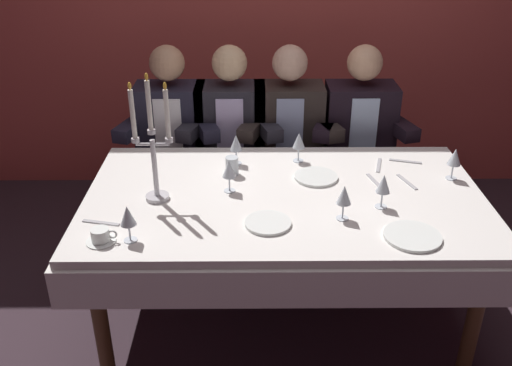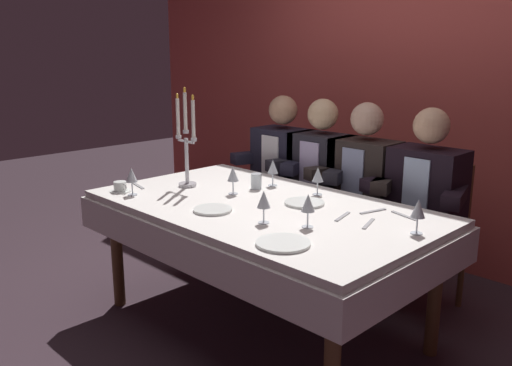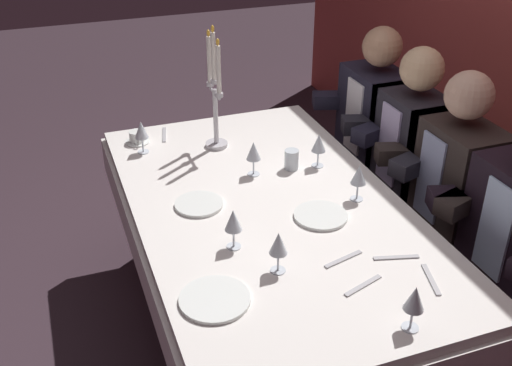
# 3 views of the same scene
# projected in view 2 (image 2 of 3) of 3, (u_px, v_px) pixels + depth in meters

# --- Properties ---
(ground_plane) EXTENTS (12.00, 12.00, 0.00)m
(ground_plane) POSITION_uv_depth(u_px,v_px,m) (261.00, 326.00, 3.15)
(ground_plane) COLOR #37272F
(back_wall) EXTENTS (6.00, 0.12, 2.70)m
(back_wall) POSITION_uv_depth(u_px,v_px,m) (421.00, 79.00, 3.96)
(back_wall) COLOR #BA4741
(back_wall) RESTS_ON ground_plane
(dining_table) EXTENTS (1.94, 1.14, 0.74)m
(dining_table) POSITION_uv_depth(u_px,v_px,m) (262.00, 225.00, 3.00)
(dining_table) COLOR white
(dining_table) RESTS_ON ground_plane
(candelabra) EXTENTS (0.19, 0.11, 0.61)m
(candelabra) POSITION_uv_depth(u_px,v_px,m) (186.00, 146.00, 3.29)
(candelabra) COLOR silver
(candelabra) RESTS_ON dining_table
(dinner_plate_0) EXTENTS (0.24, 0.24, 0.01)m
(dinner_plate_0) POSITION_uv_depth(u_px,v_px,m) (283.00, 243.00, 2.35)
(dinner_plate_0) COLOR white
(dinner_plate_0) RESTS_ON dining_table
(dinner_plate_1) EXTENTS (0.20, 0.20, 0.01)m
(dinner_plate_1) POSITION_uv_depth(u_px,v_px,m) (213.00, 210.00, 2.84)
(dinner_plate_1) COLOR white
(dinner_plate_1) RESTS_ON dining_table
(dinner_plate_2) EXTENTS (0.22, 0.22, 0.01)m
(dinner_plate_2) POSITION_uv_depth(u_px,v_px,m) (304.00, 203.00, 2.97)
(dinner_plate_2) COLOR white
(dinner_plate_2) RESTS_ON dining_table
(wine_glass_0) EXTENTS (0.07, 0.07, 0.16)m
(wine_glass_0) POSITION_uv_depth(u_px,v_px,m) (318.00, 175.00, 3.13)
(wine_glass_0) COLOR silver
(wine_glass_0) RESTS_ON dining_table
(wine_glass_1) EXTENTS (0.07, 0.07, 0.16)m
(wine_glass_1) POSITION_uv_depth(u_px,v_px,m) (273.00, 168.00, 3.34)
(wine_glass_1) COLOR silver
(wine_glass_1) RESTS_ON dining_table
(wine_glass_2) EXTENTS (0.07, 0.07, 0.16)m
(wine_glass_2) POSITION_uv_depth(u_px,v_px,m) (233.00, 175.00, 3.14)
(wine_glass_2) COLOR silver
(wine_glass_2) RESTS_ON dining_table
(wine_glass_3) EXTENTS (0.07, 0.07, 0.16)m
(wine_glass_3) POSITION_uv_depth(u_px,v_px,m) (308.00, 204.00, 2.55)
(wine_glass_3) COLOR silver
(wine_glass_3) RESTS_ON dining_table
(wine_glass_4) EXTENTS (0.07, 0.07, 0.16)m
(wine_glass_4) POSITION_uv_depth(u_px,v_px,m) (132.00, 176.00, 3.12)
(wine_glass_4) COLOR silver
(wine_glass_4) RESTS_ON dining_table
(wine_glass_5) EXTENTS (0.07, 0.07, 0.16)m
(wine_glass_5) POSITION_uv_depth(u_px,v_px,m) (264.00, 200.00, 2.62)
(wine_glass_5) COLOR silver
(wine_glass_5) RESTS_ON dining_table
(wine_glass_6) EXTENTS (0.07, 0.07, 0.16)m
(wine_glass_6) POSITION_uv_depth(u_px,v_px,m) (418.00, 210.00, 2.46)
(wine_glass_6) COLOR silver
(wine_glass_6) RESTS_ON dining_table
(water_tumbler_0) EXTENTS (0.07, 0.07, 0.09)m
(water_tumbler_0) POSITION_uv_depth(u_px,v_px,m) (256.00, 181.00, 3.28)
(water_tumbler_0) COLOR silver
(water_tumbler_0) RESTS_ON dining_table
(coffee_cup_0) EXTENTS (0.13, 0.12, 0.06)m
(coffee_cup_0) POSITION_uv_depth(u_px,v_px,m) (120.00, 187.00, 3.22)
(coffee_cup_0) COLOR white
(coffee_cup_0) RESTS_ON dining_table
(spoon_0) EXTENTS (0.17, 0.05, 0.01)m
(spoon_0) POSITION_uv_depth(u_px,v_px,m) (138.00, 186.00, 3.35)
(spoon_0) COLOR #B7B7BC
(spoon_0) RESTS_ON dining_table
(fork_1) EXTENTS (0.06, 0.17, 0.01)m
(fork_1) POSITION_uv_depth(u_px,v_px,m) (343.00, 216.00, 2.74)
(fork_1) COLOR #B7B7BC
(fork_1) RESTS_ON dining_table
(fork_2) EXTENTS (0.07, 0.17, 0.01)m
(fork_2) POSITION_uv_depth(u_px,v_px,m) (369.00, 224.00, 2.62)
(fork_2) COLOR #B7B7BC
(fork_2) RESTS_ON dining_table
(fork_3) EXTENTS (0.06, 0.17, 0.01)m
(fork_3) POSITION_uv_depth(u_px,v_px,m) (373.00, 211.00, 2.82)
(fork_3) COLOR #B7B7BC
(fork_3) RESTS_ON dining_table
(spoon_4) EXTENTS (0.17, 0.06, 0.01)m
(spoon_4) POSITION_uv_depth(u_px,v_px,m) (404.00, 216.00, 2.75)
(spoon_4) COLOR #B7B7BC
(spoon_4) RESTS_ON dining_table
(seated_diner_0) EXTENTS (0.63, 0.48, 1.24)m
(seated_diner_0) POSITION_uv_depth(u_px,v_px,m) (283.00, 164.00, 4.02)
(seated_diner_0) COLOR brown
(seated_diner_0) RESTS_ON ground_plane
(seated_diner_1) EXTENTS (0.63, 0.48, 1.24)m
(seated_diner_1) POSITION_uv_depth(u_px,v_px,m) (322.00, 172.00, 3.77)
(seated_diner_1) COLOR brown
(seated_diner_1) RESTS_ON ground_plane
(seated_diner_2) EXTENTS (0.63, 0.48, 1.24)m
(seated_diner_2) POSITION_uv_depth(u_px,v_px,m) (365.00, 180.00, 3.53)
(seated_diner_2) COLOR brown
(seated_diner_2) RESTS_ON ground_plane
(seated_diner_3) EXTENTS (0.63, 0.48, 1.24)m
(seated_diner_3) POSITION_uv_depth(u_px,v_px,m) (427.00, 192.00, 3.23)
(seated_diner_3) COLOR brown
(seated_diner_3) RESTS_ON ground_plane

